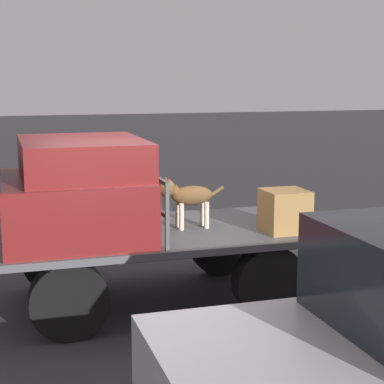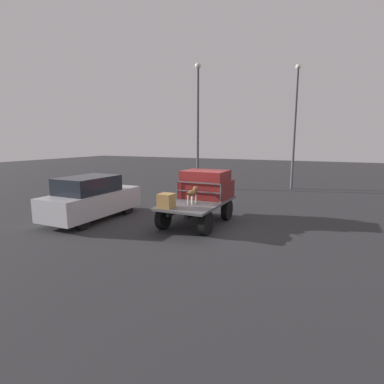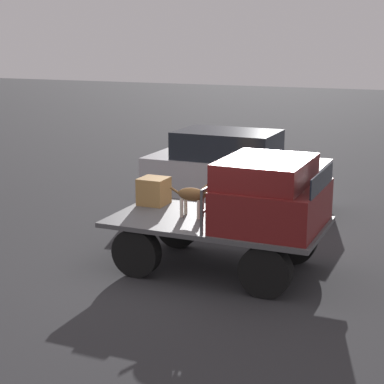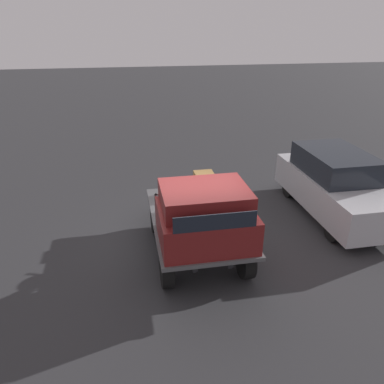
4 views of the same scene
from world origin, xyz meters
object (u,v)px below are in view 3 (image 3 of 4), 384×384
Objects in this scene: flatbed_truck at (217,234)px; cargo_crate at (154,191)px; dog at (197,195)px; parked_sedan at (233,169)px.

cargo_crate reaches higher than flatbed_truck.
dog is at bearing -178.38° from flatbed_truck.
parked_sedan is at bearing 82.78° from dog.
parked_sedan is (0.25, 3.60, -0.26)m from cargo_crate.
dog is at bearing -77.11° from parked_sedan.
dog is 1.19m from cargo_crate.
parked_sedan reaches higher than cargo_crate.
flatbed_truck is 0.86× the size of parked_sedan.
flatbed_truck is 7.25× the size of cargo_crate.
flatbed_truck is 4.27m from parked_sedan.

